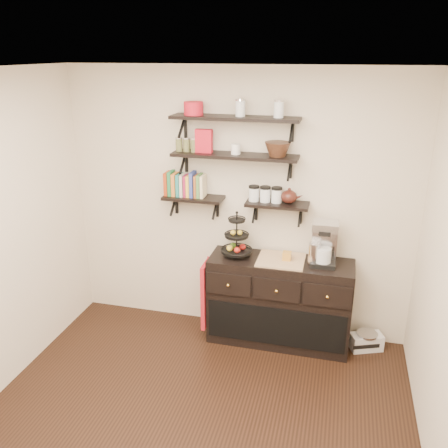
% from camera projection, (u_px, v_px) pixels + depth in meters
% --- Properties ---
extents(floor, '(3.50, 3.50, 0.00)m').
position_uv_depth(floor, '(185.00, 441.00, 3.64)').
color(floor, black).
rests_on(floor, ground).
extents(ceiling, '(3.50, 3.50, 0.02)m').
position_uv_depth(ceiling, '(172.00, 72.00, 2.70)').
color(ceiling, white).
rests_on(ceiling, back_wall).
extents(back_wall, '(3.50, 0.02, 2.70)m').
position_uv_depth(back_wall, '(237.00, 205.00, 4.76)').
color(back_wall, beige).
rests_on(back_wall, ground).
extents(shelf_top, '(1.20, 0.27, 0.23)m').
position_uv_depth(shelf_top, '(235.00, 118.00, 4.34)').
color(shelf_top, black).
rests_on(shelf_top, back_wall).
extents(shelf_mid, '(1.20, 0.27, 0.23)m').
position_uv_depth(shelf_mid, '(235.00, 156.00, 4.46)').
color(shelf_mid, black).
rests_on(shelf_mid, back_wall).
extents(shelf_low_left, '(0.60, 0.25, 0.23)m').
position_uv_depth(shelf_low_left, '(194.00, 198.00, 4.73)').
color(shelf_low_left, black).
rests_on(shelf_low_left, back_wall).
extents(shelf_low_right, '(0.60, 0.25, 0.23)m').
position_uv_depth(shelf_low_right, '(277.00, 205.00, 4.53)').
color(shelf_low_right, black).
rests_on(shelf_low_right, back_wall).
extents(cookbooks, '(0.40, 0.15, 0.26)m').
position_uv_depth(cookbooks, '(187.00, 185.00, 4.69)').
color(cookbooks, '#A43311').
rests_on(cookbooks, shelf_low_left).
extents(glass_canisters, '(0.32, 0.10, 0.13)m').
position_uv_depth(glass_canisters, '(265.00, 195.00, 4.53)').
color(glass_canisters, silver).
rests_on(glass_canisters, shelf_low_right).
extents(sideboard, '(1.40, 0.50, 0.92)m').
position_uv_depth(sideboard, '(279.00, 301.00, 4.75)').
color(sideboard, black).
rests_on(sideboard, floor).
extents(fruit_stand, '(0.30, 0.30, 0.45)m').
position_uv_depth(fruit_stand, '(237.00, 242.00, 4.64)').
color(fruit_stand, black).
rests_on(fruit_stand, sideboard).
extents(candle, '(0.08, 0.08, 0.08)m').
position_uv_depth(candle, '(287.00, 256.00, 4.56)').
color(candle, '#B77D2A').
rests_on(candle, sideboard).
extents(coffee_maker, '(0.24, 0.23, 0.43)m').
position_uv_depth(coffee_maker, '(324.00, 244.00, 4.46)').
color(coffee_maker, black).
rests_on(coffee_maker, sideboard).
extents(thermal_carafe, '(0.11, 0.11, 0.22)m').
position_uv_depth(thermal_carafe, '(314.00, 254.00, 4.46)').
color(thermal_carafe, silver).
rests_on(thermal_carafe, sideboard).
extents(apron, '(0.04, 0.30, 0.69)m').
position_uv_depth(apron, '(206.00, 294.00, 4.81)').
color(apron, '#AB122B').
rests_on(apron, sideboard).
extents(radio, '(0.34, 0.27, 0.19)m').
position_uv_depth(radio, '(366.00, 341.00, 4.72)').
color(radio, silver).
rests_on(radio, floor).
extents(recipe_box, '(0.16, 0.07, 0.22)m').
position_uv_depth(recipe_box, '(204.00, 141.00, 4.48)').
color(recipe_box, red).
rests_on(recipe_box, shelf_mid).
extents(walnut_bowl, '(0.24, 0.24, 0.13)m').
position_uv_depth(walnut_bowl, '(278.00, 149.00, 4.33)').
color(walnut_bowl, black).
rests_on(walnut_bowl, shelf_mid).
extents(ramekins, '(0.09, 0.09, 0.10)m').
position_uv_depth(ramekins, '(236.00, 149.00, 4.43)').
color(ramekins, white).
rests_on(ramekins, shelf_mid).
extents(teapot, '(0.22, 0.17, 0.15)m').
position_uv_depth(teapot, '(289.00, 196.00, 4.47)').
color(teapot, '#391711').
rests_on(teapot, shelf_low_right).
extents(red_pot, '(0.18, 0.18, 0.12)m').
position_uv_depth(red_pot, '(193.00, 108.00, 4.40)').
color(red_pot, red).
rests_on(red_pot, shelf_top).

